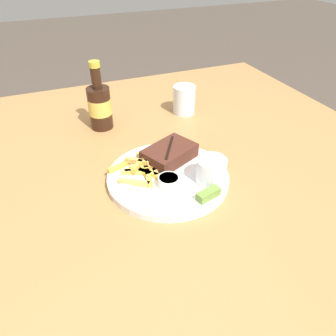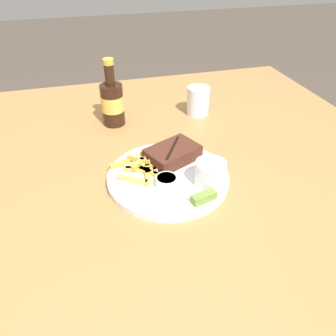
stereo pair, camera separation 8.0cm
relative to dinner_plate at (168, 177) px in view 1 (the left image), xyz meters
The scene contains 12 objects.
ground_plane 0.74m from the dinner_plate, ahead, with size 12.00×12.00×0.00m, color #4C4238.
dining_table 0.07m from the dinner_plate, ahead, with size 1.38×1.43×0.73m.
dinner_plate is the anchor object (origin of this frame).
steak_portion 0.07m from the dinner_plate, 64.26° to the left, with size 0.16×0.14×0.04m.
fries_pile 0.07m from the dinner_plate, 152.59° to the left, with size 0.13×0.13×0.02m.
coleslaw_cup 0.11m from the dinner_plate, 34.74° to the right, with size 0.07×0.07×0.06m.
dipping_sauce_cup 0.05m from the dinner_plate, 110.34° to the right, with size 0.05×0.05×0.02m.
pickle_spear 0.13m from the dinner_plate, 66.25° to the right, with size 0.06×0.04×0.02m.
fork_utensil 0.08m from the dinner_plate, behind, with size 0.13×0.01×0.00m.
knife_utensil 0.04m from the dinner_plate, 103.56° to the left, with size 0.05×0.16×0.01m.
beer_bottle 0.36m from the dinner_plate, 104.57° to the left, with size 0.07×0.07×0.21m.
drinking_glass 0.39m from the dinner_plate, 59.51° to the left, with size 0.08×0.08×0.09m.
Camera 1 is at (-0.25, -0.60, 1.23)m, focal length 35.00 mm.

